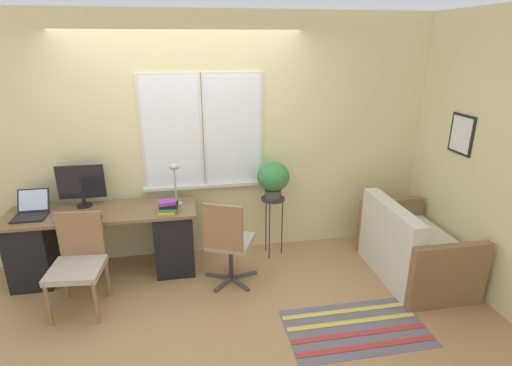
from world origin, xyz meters
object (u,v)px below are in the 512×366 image
object	(u,v)px
monitor	(81,184)
keyboard	(73,218)
book_stack	(168,207)
couch_loveseat	(411,250)
mouse	(100,217)
desk_chair_wooden	(78,261)
laptop	(31,211)
desk_lamp	(175,175)
plant_stand	(273,205)
office_chair_swivel	(228,241)
potted_plant	(273,178)

from	to	relation	value
monitor	keyboard	xyz separation A→B (m)	(-0.04, -0.33, -0.24)
book_stack	couch_loveseat	distance (m)	2.60
monitor	mouse	bearing A→B (deg)	-57.94
monitor	desk_chair_wooden	world-z (taller)	monitor
laptop	desk_chair_wooden	xyz separation A→B (m)	(0.52, -0.55, -0.31)
mouse	couch_loveseat	distance (m)	3.23
monitor	desk_chair_wooden	size ratio (longest dim) A/B	0.52
monitor	desk_lamp	xyz separation A→B (m)	(0.96, -0.12, 0.08)
mouse	plant_stand	size ratio (longest dim) A/B	0.09
mouse	book_stack	size ratio (longest dim) A/B	0.31
laptop	couch_loveseat	size ratio (longest dim) A/B	0.28
office_chair_swivel	potted_plant	distance (m)	0.90
desk_chair_wooden	monitor	bearing A→B (deg)	99.39
keyboard	mouse	size ratio (longest dim) A/B	5.40
mouse	book_stack	distance (m)	0.67
office_chair_swivel	couch_loveseat	xyz separation A→B (m)	(1.93, -0.17, -0.21)
desk_lamp	office_chair_swivel	distance (m)	0.89
monitor	desk_lamp	distance (m)	0.97
potted_plant	plant_stand	bearing A→B (deg)	0.00
potted_plant	office_chair_swivel	bearing A→B (deg)	-137.85
mouse	book_stack	xyz separation A→B (m)	(0.66, 0.04, 0.04)
book_stack	monitor	bearing A→B (deg)	160.68
couch_loveseat	keyboard	bearing A→B (deg)	82.74
keyboard	plant_stand	bearing A→B (deg)	6.98
monitor	couch_loveseat	size ratio (longest dim) A/B	0.39
book_stack	couch_loveseat	xyz separation A→B (m)	(2.51, -0.45, -0.50)
monitor	laptop	bearing A→B (deg)	-160.75
monitor	book_stack	bearing A→B (deg)	-19.32
laptop	mouse	bearing A→B (deg)	-15.13
keyboard	desk_lamp	world-z (taller)	desk_lamp
laptop	book_stack	distance (m)	1.35
book_stack	potted_plant	world-z (taller)	potted_plant
book_stack	laptop	bearing A→B (deg)	173.82
mouse	potted_plant	distance (m)	1.84
plant_stand	potted_plant	xyz separation A→B (m)	(-0.00, 0.00, 0.33)
desk_lamp	potted_plant	distance (m)	1.07
book_stack	office_chair_swivel	xyz separation A→B (m)	(0.58, -0.28, -0.30)
desk_lamp	potted_plant	bearing A→B (deg)	2.35
laptop	desk_lamp	world-z (taller)	desk_lamp
book_stack	couch_loveseat	world-z (taller)	book_stack
laptop	desk_lamp	bearing A→B (deg)	1.84
keyboard	mouse	world-z (taller)	mouse
monitor	couch_loveseat	world-z (taller)	monitor
laptop	potted_plant	world-z (taller)	potted_plant
mouse	plant_stand	xyz separation A→B (m)	(1.81, 0.27, -0.13)
desk_lamp	office_chair_swivel	world-z (taller)	desk_lamp
laptop	mouse	xyz separation A→B (m)	(0.68, -0.18, -0.04)
desk_chair_wooden	office_chair_swivel	world-z (taller)	office_chair_swivel
desk_lamp	desk_chair_wooden	size ratio (longest dim) A/B	0.50
mouse	potted_plant	size ratio (longest dim) A/B	0.15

